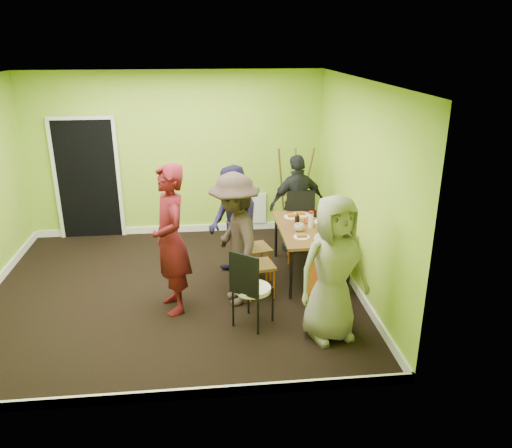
{
  "coord_description": "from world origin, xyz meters",
  "views": [
    {
      "loc": [
        0.47,
        -6.21,
        3.28
      ],
      "look_at": [
        1.13,
        0.0,
        0.94
      ],
      "focal_mm": 35.0,
      "sensor_mm": 36.0,
      "label": 1
    }
  ],
  "objects_px": {
    "easel": "(294,192)",
    "person_left_near": "(235,240)",
    "person_front_end": "(333,269)",
    "person_back_end": "(297,204)",
    "orange_bottle": "(305,221)",
    "person_standing": "(171,240)",
    "chair_left_far": "(249,243)",
    "person_left_far": "(233,225)",
    "chair_bentwood": "(250,285)",
    "chair_left_near": "(253,260)",
    "chair_back_end": "(301,211)",
    "dining_table": "(310,230)",
    "chair_front_end": "(323,285)",
    "blue_bottle": "(336,228)",
    "thermos": "(311,220)"
  },
  "relations": [
    {
      "from": "chair_bentwood",
      "to": "orange_bottle",
      "type": "distance_m",
      "value": 1.73
    },
    {
      "from": "person_left_near",
      "to": "person_front_end",
      "type": "distance_m",
      "value": 1.4
    },
    {
      "from": "chair_front_end",
      "to": "orange_bottle",
      "type": "height_order",
      "value": "chair_front_end"
    },
    {
      "from": "chair_left_far",
      "to": "chair_bentwood",
      "type": "distance_m",
      "value": 1.27
    },
    {
      "from": "chair_left_near",
      "to": "thermos",
      "type": "relative_size",
      "value": 4.6
    },
    {
      "from": "person_left_near",
      "to": "person_back_end",
      "type": "distance_m",
      "value": 1.91
    },
    {
      "from": "dining_table",
      "to": "person_back_end",
      "type": "relative_size",
      "value": 0.94
    },
    {
      "from": "easel",
      "to": "person_standing",
      "type": "relative_size",
      "value": 0.83
    },
    {
      "from": "person_back_end",
      "to": "person_front_end",
      "type": "height_order",
      "value": "person_front_end"
    },
    {
      "from": "person_back_end",
      "to": "blue_bottle",
      "type": "bearing_deg",
      "value": 89.97
    },
    {
      "from": "person_left_near",
      "to": "person_front_end",
      "type": "relative_size",
      "value": 1.01
    },
    {
      "from": "chair_left_far",
      "to": "blue_bottle",
      "type": "relative_size",
      "value": 5.51
    },
    {
      "from": "person_left_near",
      "to": "person_front_end",
      "type": "height_order",
      "value": "person_left_near"
    },
    {
      "from": "thermos",
      "to": "blue_bottle",
      "type": "bearing_deg",
      "value": -45.49
    },
    {
      "from": "chair_front_end",
      "to": "easel",
      "type": "height_order",
      "value": "easel"
    },
    {
      "from": "person_back_end",
      "to": "person_left_near",
      "type": "bearing_deg",
      "value": 40.08
    },
    {
      "from": "person_left_near",
      "to": "chair_back_end",
      "type": "bearing_deg",
      "value": 131.08
    },
    {
      "from": "easel",
      "to": "person_left_near",
      "type": "height_order",
      "value": "person_left_near"
    },
    {
      "from": "chair_back_end",
      "to": "orange_bottle",
      "type": "height_order",
      "value": "chair_back_end"
    },
    {
      "from": "chair_left_far",
      "to": "person_standing",
      "type": "distance_m",
      "value": 1.33
    },
    {
      "from": "person_left_far",
      "to": "orange_bottle",
      "type": "bearing_deg",
      "value": 84.42
    },
    {
      "from": "person_standing",
      "to": "person_left_near",
      "type": "xyz_separation_m",
      "value": [
        0.8,
        0.11,
        -0.08
      ]
    },
    {
      "from": "person_left_near",
      "to": "person_front_end",
      "type": "bearing_deg",
      "value": 37.8
    },
    {
      "from": "chair_bentwood",
      "to": "blue_bottle",
      "type": "height_order",
      "value": "chair_bentwood"
    },
    {
      "from": "blue_bottle",
      "to": "chair_bentwood",
      "type": "bearing_deg",
      "value": -141.94
    },
    {
      "from": "chair_left_near",
      "to": "chair_bentwood",
      "type": "distance_m",
      "value": 0.77
    },
    {
      "from": "chair_left_far",
      "to": "person_left_far",
      "type": "height_order",
      "value": "person_left_far"
    },
    {
      "from": "chair_bentwood",
      "to": "easel",
      "type": "height_order",
      "value": "easel"
    },
    {
      "from": "chair_back_end",
      "to": "person_back_end",
      "type": "relative_size",
      "value": 0.66
    },
    {
      "from": "orange_bottle",
      "to": "person_left_near",
      "type": "bearing_deg",
      "value": -143.13
    },
    {
      "from": "person_left_far",
      "to": "person_left_near",
      "type": "bearing_deg",
      "value": -16.73
    },
    {
      "from": "thermos",
      "to": "blue_bottle",
      "type": "height_order",
      "value": "thermos"
    },
    {
      "from": "thermos",
      "to": "person_front_end",
      "type": "xyz_separation_m",
      "value": [
        -0.08,
        -1.6,
        0.01
      ]
    },
    {
      "from": "chair_front_end",
      "to": "easel",
      "type": "distance_m",
      "value": 2.94
    },
    {
      "from": "chair_left_near",
      "to": "chair_bentwood",
      "type": "bearing_deg",
      "value": -18.6
    },
    {
      "from": "chair_left_far",
      "to": "chair_left_near",
      "type": "relative_size",
      "value": 1.05
    },
    {
      "from": "person_left_near",
      "to": "thermos",
      "type": "bearing_deg",
      "value": 110.73
    },
    {
      "from": "easel",
      "to": "person_left_far",
      "type": "height_order",
      "value": "person_left_far"
    },
    {
      "from": "person_back_end",
      "to": "chair_left_near",
      "type": "bearing_deg",
      "value": 44.37
    },
    {
      "from": "chair_back_end",
      "to": "chair_bentwood",
      "type": "xyz_separation_m",
      "value": [
        -0.99,
        -2.01,
        -0.2
      ]
    },
    {
      "from": "chair_bentwood",
      "to": "person_back_end",
      "type": "distance_m",
      "value": 2.42
    },
    {
      "from": "chair_bentwood",
      "to": "person_standing",
      "type": "xyz_separation_m",
      "value": [
        -0.92,
        0.53,
        0.4
      ]
    },
    {
      "from": "dining_table",
      "to": "chair_left_far",
      "type": "bearing_deg",
      "value": -177.48
    },
    {
      "from": "person_left_near",
      "to": "person_standing",
      "type": "bearing_deg",
      "value": -91.84
    },
    {
      "from": "person_left_far",
      "to": "person_standing",
      "type": "bearing_deg",
      "value": -63.77
    },
    {
      "from": "chair_left_far",
      "to": "person_left_near",
      "type": "xyz_separation_m",
      "value": [
        -0.24,
        -0.63,
        0.31
      ]
    },
    {
      "from": "person_back_end",
      "to": "thermos",
      "type": "bearing_deg",
      "value": 76.76
    },
    {
      "from": "chair_left_near",
      "to": "person_standing",
      "type": "distance_m",
      "value": 1.14
    },
    {
      "from": "chair_bentwood",
      "to": "person_left_near",
      "type": "xyz_separation_m",
      "value": [
        -0.12,
        0.64,
        0.32
      ]
    },
    {
      "from": "person_standing",
      "to": "person_left_far",
      "type": "distance_m",
      "value": 1.09
    }
  ]
}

